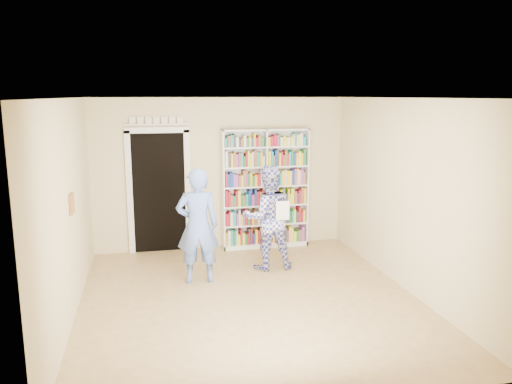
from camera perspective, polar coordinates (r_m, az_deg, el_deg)
floor at (r=6.94m, az=-0.73°, el=-12.20°), size 5.00×5.00×0.00m
ceiling at (r=6.38m, az=-0.79°, el=10.69°), size 5.00×5.00×0.00m
wall_back at (r=8.95m, az=-4.03°, el=2.08°), size 4.50×0.00×4.50m
wall_left at (r=6.47m, az=-20.68°, el=-2.08°), size 0.00×5.00×5.00m
wall_right at (r=7.32m, az=16.77°, el=-0.38°), size 0.00×5.00×5.00m
bookshelf at (r=8.99m, az=1.06°, el=0.44°), size 1.56×0.29×2.15m
doorway at (r=8.86m, az=-11.04°, el=0.69°), size 1.10×0.08×2.43m
wall_art at (r=6.65m, az=-20.30°, el=-1.27°), size 0.03×0.25×0.25m
man_blue at (r=7.35m, az=-6.68°, el=-3.88°), size 0.64×0.44×1.71m
man_plaid at (r=7.89m, az=1.37°, el=-2.95°), size 0.81×0.64×1.66m
paper_sheet at (r=7.63m, az=3.06°, el=-2.14°), size 0.21×0.01×0.30m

